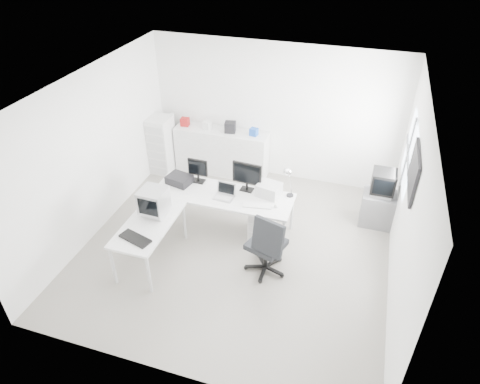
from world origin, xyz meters
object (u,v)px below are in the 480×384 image
(laptop, at_px, (224,192))
(laser_printer, at_px, (269,190))
(office_chair, at_px, (266,242))
(tv_cabinet, at_px, (377,209))
(lcd_monitor_small, at_px, (198,171))
(lcd_monitor_large, at_px, (247,177))
(filing_cabinet, at_px, (162,145))
(crt_tv, at_px, (383,184))
(crt_monitor, at_px, (154,202))
(inkjet_printer, at_px, (179,180))
(main_desk, at_px, (224,212))
(side_desk, at_px, (151,242))
(drawer_pedestal, at_px, (263,221))
(sideboard, at_px, (222,152))

(laptop, relative_size, laser_printer, 1.00)
(office_chair, height_order, tv_cabinet, office_chair)
(lcd_monitor_small, distance_m, lcd_monitor_large, 0.90)
(tv_cabinet, relative_size, filing_cabinet, 0.51)
(lcd_monitor_large, relative_size, crt_tv, 1.07)
(tv_cabinet, xyz_separation_m, filing_cabinet, (-4.50, 0.52, 0.30))
(crt_monitor, bearing_deg, laptop, 41.72)
(crt_monitor, xyz_separation_m, crt_tv, (3.44, 1.85, -0.14))
(lcd_monitor_large, bearing_deg, laptop, -126.38)
(tv_cabinet, bearing_deg, laptop, -156.60)
(inkjet_printer, height_order, laser_printer, laser_printer)
(main_desk, bearing_deg, crt_monitor, -135.00)
(crt_monitor, bearing_deg, main_desk, 46.91)
(side_desk, distance_m, lcd_monitor_large, 1.92)
(main_desk, xyz_separation_m, laptop, (0.05, -0.10, 0.50))
(laptop, bearing_deg, inkjet_printer, 171.58)
(main_desk, relative_size, drawer_pedestal, 4.00)
(laser_printer, relative_size, office_chair, 0.32)
(crt_tv, relative_size, filing_cabinet, 0.40)
(laser_printer, bearing_deg, sideboard, 142.95)
(crt_monitor, height_order, crt_tv, crt_monitor)
(main_desk, bearing_deg, filing_cabinet, 141.55)
(crt_tv, bearing_deg, sideboard, 165.50)
(drawer_pedestal, xyz_separation_m, tv_cabinet, (1.89, 0.95, 0.01))
(main_desk, height_order, lcd_monitor_large, lcd_monitor_large)
(laptop, height_order, tv_cabinet, laptop)
(sideboard, bearing_deg, laser_printer, -48.52)
(lcd_monitor_large, bearing_deg, side_desk, -127.41)
(crt_tv, bearing_deg, laptop, -156.60)
(crt_monitor, distance_m, crt_tv, 3.90)
(main_desk, distance_m, side_desk, 1.39)
(main_desk, height_order, side_desk, same)
(laptop, bearing_deg, tv_cabinet, 27.51)
(lcd_monitor_large, xyz_separation_m, tv_cabinet, (2.24, 0.75, -0.70))
(drawer_pedestal, xyz_separation_m, inkjet_printer, (-1.55, 0.05, 0.52))
(main_desk, height_order, crt_monitor, crt_monitor)
(laptop, distance_m, sideboard, 2.11)
(sideboard, bearing_deg, lcd_monitor_large, -56.99)
(office_chair, bearing_deg, inkjet_printer, 172.14)
(side_desk, distance_m, crt_tv, 4.05)
(main_desk, height_order, filing_cabinet, filing_cabinet)
(main_desk, relative_size, office_chair, 2.06)
(lcd_monitor_large, bearing_deg, crt_monitor, -133.27)
(tv_cabinet, distance_m, sideboard, 3.38)
(laptop, distance_m, tv_cabinet, 2.82)
(filing_cabinet, bearing_deg, lcd_monitor_large, -29.28)
(lcd_monitor_small, bearing_deg, drawer_pedestal, -7.66)
(crt_monitor, bearing_deg, crt_tv, 30.17)
(office_chair, distance_m, tv_cabinet, 2.41)
(lcd_monitor_large, xyz_separation_m, laptop, (-0.30, -0.35, -0.15))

